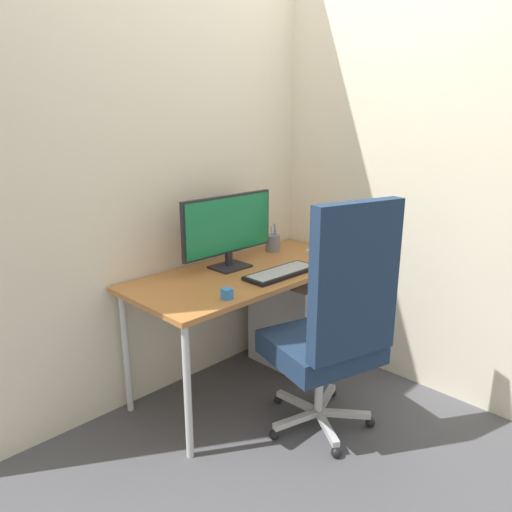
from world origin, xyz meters
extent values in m
plane|color=#4C4C51|center=(0.00, 0.00, 0.00)|extent=(8.00, 8.00, 0.00)
cube|color=beige|center=(0.00, 0.34, 1.40)|extent=(3.02, 0.04, 2.80)
cube|color=beige|center=(0.73, -0.23, 1.40)|extent=(0.04, 2.25, 2.80)
cube|color=#B27038|center=(0.00, 0.00, 0.69)|extent=(1.40, 0.63, 0.03)
cylinder|color=silver|center=(-0.65, -0.26, 0.34)|extent=(0.04, 0.04, 0.68)
cylinder|color=silver|center=(0.65, -0.26, 0.34)|extent=(0.04, 0.04, 0.68)
cylinder|color=silver|center=(-0.65, 0.26, 0.34)|extent=(0.04, 0.04, 0.68)
cylinder|color=silver|center=(0.65, 0.26, 0.34)|extent=(0.04, 0.04, 0.68)
sphere|color=black|center=(-0.28, -0.46, 0.03)|extent=(0.05, 0.05, 0.05)
cube|color=silver|center=(-0.15, -0.49, 0.07)|extent=(0.27, 0.11, 0.03)
sphere|color=black|center=(-0.17, -0.75, 0.03)|extent=(0.05, 0.05, 0.05)
cube|color=silver|center=(-0.10, -0.64, 0.07)|extent=(0.18, 0.24, 0.03)
sphere|color=black|center=(0.14, -0.74, 0.03)|extent=(0.05, 0.05, 0.05)
cube|color=silver|center=(0.06, -0.63, 0.07)|extent=(0.19, 0.23, 0.03)
sphere|color=black|center=(0.23, -0.44, 0.03)|extent=(0.05, 0.05, 0.05)
cube|color=silver|center=(0.10, -0.48, 0.07)|extent=(0.26, 0.13, 0.03)
sphere|color=black|center=(-0.04, -0.26, 0.03)|extent=(0.05, 0.05, 0.05)
cube|color=silver|center=(-0.03, -0.40, 0.07)|extent=(0.05, 0.27, 0.03)
cylinder|color=silver|center=(-0.02, -0.53, 0.23)|extent=(0.04, 0.04, 0.30)
cube|color=navy|center=(-0.02, -0.53, 0.44)|extent=(0.60, 0.56, 0.12)
cube|color=navy|center=(-0.08, -0.74, 0.85)|extent=(0.45, 0.19, 0.70)
cube|color=#B2B5BA|center=(0.42, 0.01, 0.28)|extent=(0.40, 0.47, 0.56)
cube|color=#262628|center=(0.42, -0.23, 0.39)|extent=(0.20, 0.01, 0.02)
cube|color=black|center=(-0.04, 0.12, 0.71)|extent=(0.21, 0.16, 0.01)
cube|color=black|center=(-0.04, 0.13, 0.76)|extent=(0.04, 0.02, 0.09)
cube|color=black|center=(-0.04, 0.13, 0.96)|extent=(0.63, 0.02, 0.33)
cube|color=#14723F|center=(-0.04, 0.12, 0.96)|extent=(0.61, 0.01, 0.30)
cube|color=black|center=(0.07, -0.17, 0.72)|extent=(0.45, 0.17, 0.02)
cube|color=#9EA0A5|center=(0.07, -0.17, 0.73)|extent=(0.41, 0.13, 0.00)
ellipsoid|color=black|center=(0.40, -0.20, 0.73)|extent=(0.09, 0.11, 0.03)
cylinder|color=slate|center=(0.39, 0.19, 0.76)|extent=(0.09, 0.09, 0.10)
cylinder|color=#B2B5BA|center=(0.38, 0.19, 0.82)|extent=(0.03, 0.01, 0.12)
cylinder|color=#B2B5BA|center=(0.40, 0.19, 0.82)|extent=(0.03, 0.01, 0.12)
torus|color=#337FD8|center=(0.39, 0.19, 0.77)|extent=(0.04, 0.03, 0.01)
cylinder|color=#337FD8|center=(0.40, 0.18, 0.81)|extent=(0.02, 0.02, 0.15)
cube|color=beige|center=(0.57, -0.06, 0.72)|extent=(0.13, 0.19, 0.02)
cube|color=#337FD8|center=(-0.38, -0.24, 0.73)|extent=(0.04, 0.04, 0.05)
camera|label=1|loc=(-1.79, -1.85, 1.54)|focal=33.97mm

